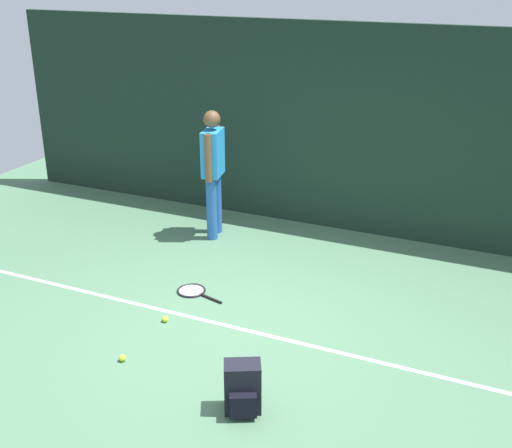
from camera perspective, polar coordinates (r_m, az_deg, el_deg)
The scene contains 8 objects.
ground_plane at distance 6.55m, azimuth -1.45°, elevation -9.34°, with size 12.00×12.00×0.00m, color #4C7556.
back_fence at distance 8.63m, azimuth 7.15°, elevation 8.31°, with size 10.00×0.10×2.75m, color #192D23.
court_line at distance 6.56m, azimuth -1.41°, elevation -9.28°, with size 9.00×0.05×0.00m, color white.
tennis_player at distance 8.39m, azimuth -3.83°, elevation 5.11°, with size 0.30×0.52×1.70m.
tennis_racket at distance 7.26m, azimuth -5.59°, elevation -5.96°, with size 0.64×0.40×0.03m.
backpack at distance 5.40m, azimuth -1.19°, elevation -14.41°, with size 0.36×0.37×0.44m.
tennis_ball_near_player at distance 6.20m, azimuth -11.77°, elevation -11.56°, with size 0.07×0.07×0.07m, color #CCE033.
tennis_ball_by_fence at distance 6.73m, azimuth -8.06°, elevation -8.34°, with size 0.07×0.07×0.07m, color #CCE033.
Camera 1 is at (2.43, -5.02, 3.43)m, focal length 45.09 mm.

